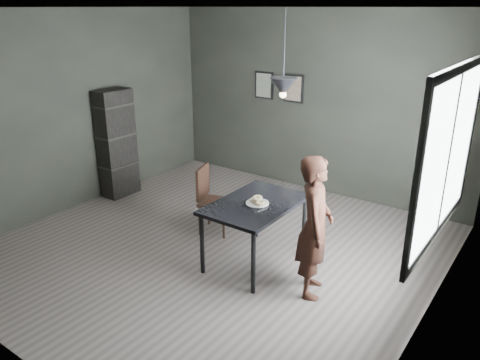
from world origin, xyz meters
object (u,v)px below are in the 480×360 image
Objects in this scene: white_plate at (257,204)px; woman at (315,227)px; cafe_table at (255,209)px; pendant_lamp at (283,86)px; wood_chair at (210,195)px; shelf_unit at (117,144)px.

woman is at bearing -9.55° from white_plate.
cafe_table is 0.10m from white_plate.
woman is 1.72× the size of pendant_lamp.
wood_chair is 1.96m from pendant_lamp.
shelf_unit is at bearing 169.62° from white_plate.
shelf_unit is at bearing 156.26° from wood_chair.
shelf_unit is at bearing 55.80° from woman.
cafe_table is at bearing -38.13° from wood_chair.
cafe_table is 1.01m from wood_chair.
cafe_table is 5.22× the size of white_plate.
white_plate is at bearing -10.42° from shelf_unit.
shelf_unit reaches higher than white_plate.
shelf_unit is (-2.92, 0.51, 0.16)m from cafe_table.
woman is 1.84m from wood_chair.
woman is at bearing -10.25° from shelf_unit.
white_plate is 0.26× the size of wood_chair.
cafe_table is 0.72× the size of shelf_unit.
pendant_lamp is at bearing 31.66° from white_plate.
woman is at bearing -10.95° from cafe_table.
shelf_unit reaches higher than woman.
cafe_table is 1.35× the size of wood_chair.
pendant_lamp is at bearing -29.67° from wood_chair.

